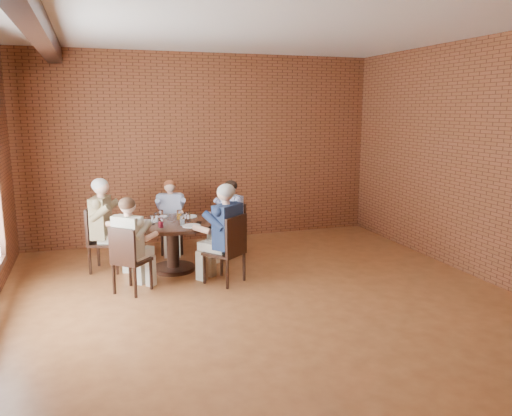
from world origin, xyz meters
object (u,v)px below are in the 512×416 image
object	(u,v)px
diner_c	(106,225)
chair_e	(230,247)
diner_a	(229,220)
smartphone	(199,222)
dining_table	(173,236)
chair_d	(128,257)
chair_a	(233,228)
diner_d	(131,245)
diner_e	(224,234)
chair_b	(171,224)
chair_c	(100,237)
diner_b	(171,217)

from	to	relation	value
diner_c	chair_e	size ratio (longest dim) A/B	1.44
diner_a	smartphone	world-z (taller)	diner_a
dining_table	chair_d	xyz separation A→B (m)	(-0.71, -0.80, -0.03)
chair_a	diner_d	distance (m)	2.05
diner_c	chair_d	xyz separation A→B (m)	(0.24, -1.12, -0.20)
dining_table	chair_a	xyz separation A→B (m)	(1.05, 0.39, -0.03)
diner_e	chair_d	bearing A→B (deg)	-36.66
chair_b	diner_d	world-z (taller)	diner_d
chair_a	diner_d	size ratio (longest dim) A/B	0.71
chair_a	smartphone	world-z (taller)	chair_a
diner_a	chair_b	size ratio (longest dim) A/B	1.44
chair_a	chair_c	size ratio (longest dim) A/B	0.93
chair_b	chair_c	xyz separation A→B (m)	(-1.17, -0.68, 0.04)
chair_b	diner_b	size ratio (longest dim) A/B	0.71
chair_a	chair_e	bearing A→B (deg)	-38.02
diner_b	chair_c	bearing A→B (deg)	-145.08
smartphone	chair_a	bearing A→B (deg)	53.39
chair_c	diner_d	distance (m)	1.16
chair_d	diner_e	distance (m)	1.33
dining_table	diner_c	world-z (taller)	diner_c
chair_c	diner_d	bearing A→B (deg)	-142.28
dining_table	diner_a	world-z (taller)	diner_a
diner_c	chair_a	bearing A→B (deg)	-69.50
dining_table	smartphone	size ratio (longest dim) A/B	8.82
chair_b	diner_e	distance (m)	1.85
chair_d	chair_e	distance (m)	1.37
diner_c	smartphone	bearing A→B (deg)	-90.86
smartphone	diner_a	bearing A→B (deg)	55.17
chair_b	diner_d	distance (m)	1.94
dining_table	diner_d	world-z (taller)	diner_d
dining_table	diner_b	bearing A→B (deg)	82.55
diner_a	diner_d	world-z (taller)	diner_d
diner_d	diner_e	world-z (taller)	diner_e
chair_e	dining_table	bearing A→B (deg)	-90.00
chair_a	diner_d	xyz separation A→B (m)	(-1.71, -1.12, 0.15)
chair_c	chair_e	bearing A→B (deg)	-106.25
dining_table	diner_d	xyz separation A→B (m)	(-0.66, -0.74, 0.11)
chair_b	chair_c	bearing A→B (deg)	-142.56
diner_a	diner_b	size ratio (longest dim) A/B	1.03
chair_d	smartphone	xyz separation A→B (m)	(1.09, 0.65, 0.26)
diner_c	diner_e	bearing A→B (deg)	-106.23
diner_a	diner_b	distance (m)	1.04
chair_e	chair_c	bearing A→B (deg)	-73.23
smartphone	chair_b	bearing A→B (deg)	116.71
diner_c	chair_d	world-z (taller)	diner_c
dining_table	diner_a	xyz separation A→B (m)	(0.98, 0.36, 0.11)
chair_a	chair_b	bearing A→B (deg)	-144.92
dining_table	diner_b	xyz separation A→B (m)	(0.12, 0.95, 0.09)
chair_c	diner_c	distance (m)	0.20
chair_c	dining_table	bearing A→B (deg)	-90.00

